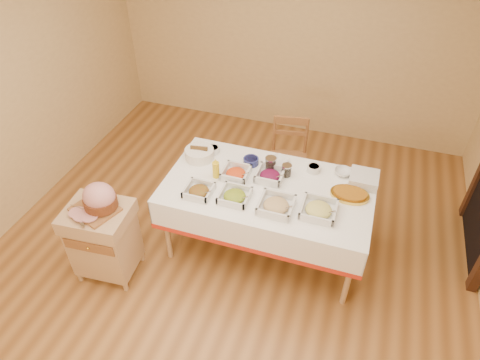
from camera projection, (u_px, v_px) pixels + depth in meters
name	position (u px, v px, depth m)	size (l,w,h in m)	color
room_shell	(222.00, 149.00, 3.25)	(5.00, 5.00, 5.00)	#95602E
dining_table	(267.00, 200.00, 3.84)	(1.82, 1.02, 0.76)	tan
butcher_cart	(103.00, 238.00, 3.71)	(0.57, 0.49, 0.76)	tan
dining_chair	(288.00, 158.00, 4.57)	(0.45, 0.44, 0.88)	brown
ham_on_board	(99.00, 199.00, 3.45)	(0.38, 0.36, 0.25)	brown
serving_dish_a	(199.00, 191.00, 3.64)	(0.24, 0.23, 0.10)	silver
serving_dish_b	(235.00, 196.00, 3.59)	(0.25, 0.25, 0.10)	silver
serving_dish_c	(276.00, 205.00, 3.50)	(0.28, 0.28, 0.11)	silver
serving_dish_d	(319.00, 210.00, 3.46)	(0.28, 0.28, 0.11)	silver
serving_dish_e	(236.00, 173.00, 3.82)	(0.25, 0.24, 0.11)	silver
serving_dish_f	(270.00, 175.00, 3.80)	(0.25, 0.24, 0.12)	silver
small_bowl_left	(213.00, 149.00, 4.11)	(0.13, 0.13, 0.06)	silver
small_bowl_mid	(251.00, 161.00, 3.97)	(0.15, 0.15, 0.06)	navy
small_bowl_right	(314.00, 168.00, 3.88)	(0.12, 0.12, 0.06)	silver
bowl_white_imported	(279.00, 161.00, 3.99)	(0.17, 0.17, 0.04)	silver
bowl_small_imported	(343.00, 172.00, 3.85)	(0.15, 0.15, 0.05)	silver
preserve_jar_left	(271.00, 164.00, 3.88)	(0.10, 0.10, 0.13)	silver
preserve_jar_right	(287.00, 171.00, 3.82)	(0.09, 0.09, 0.11)	silver
mustard_bottle	(216.00, 169.00, 3.79)	(0.06, 0.06, 0.20)	gold
bread_basket	(199.00, 154.00, 4.03)	(0.27, 0.27, 0.12)	white
plate_stack	(364.00, 179.00, 3.75)	(0.25, 0.25, 0.09)	silver
brass_platter	(350.00, 194.00, 3.63)	(0.33, 0.24, 0.04)	gold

